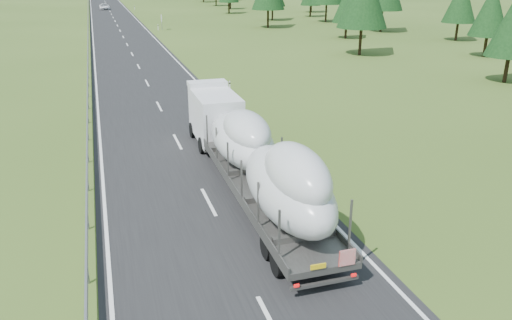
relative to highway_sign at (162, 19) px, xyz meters
name	(u,v)px	position (x,y,z in m)	size (l,w,h in m)	color
road_surface	(115,21)	(-7.20, 20.00, -1.80)	(10.00, 400.00, 0.02)	black
guardrail	(88,19)	(-12.50, 19.94, -1.21)	(0.10, 400.00, 0.76)	slate
marker_posts	(128,2)	(-0.70, 75.00, -1.27)	(0.13, 350.08, 1.00)	silver
highway_sign	(162,19)	(0.00, 0.00, 0.00)	(0.08, 0.90, 2.60)	slate
boat_truck	(251,149)	(-4.99, -70.55, 0.39)	(2.77, 18.71, 4.23)	white
distant_van	(104,7)	(-8.30, 53.06, -1.07)	(2.46, 5.33, 1.48)	white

